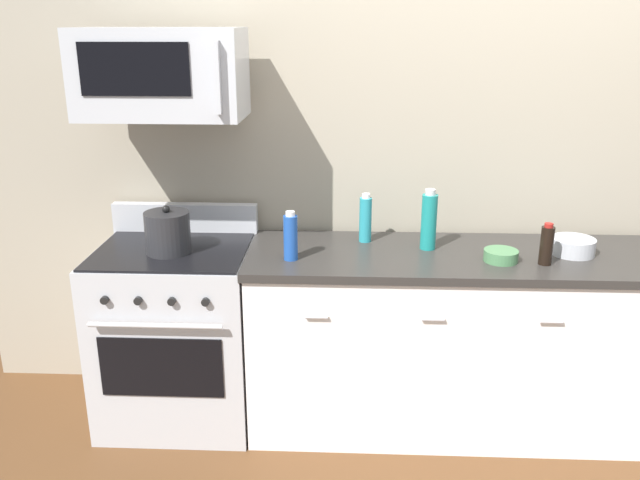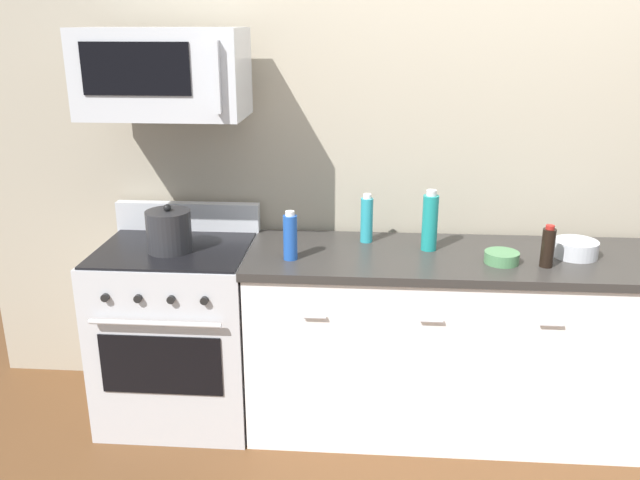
{
  "view_description": "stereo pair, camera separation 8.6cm",
  "coord_description": "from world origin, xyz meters",
  "views": [
    {
      "loc": [
        -0.64,
        -2.98,
        1.98
      ],
      "look_at": [
        -0.77,
        -0.05,
        0.99
      ],
      "focal_mm": 36.84,
      "sensor_mm": 36.0,
      "label": 1
    },
    {
      "loc": [
        -0.55,
        -2.98,
        1.98
      ],
      "look_at": [
        -0.77,
        -0.05,
        0.99
      ],
      "focal_mm": 36.84,
      "sensor_mm": 36.0,
      "label": 2
    }
  ],
  "objects": [
    {
      "name": "back_wall",
      "position": [
        0.0,
        0.41,
        1.35
      ],
      "size": [
        5.34,
        0.1,
        2.7
      ],
      "primitive_type": "cube",
      "color": "#9E937F",
      "rests_on": "ground_plane"
    },
    {
      "name": "bowl_steel_prep",
      "position": [
        0.43,
        0.02,
        0.96
      ],
      "size": [
        0.21,
        0.21,
        0.08
      ],
      "color": "#B2B5BA",
      "rests_on": "countertop_slab"
    },
    {
      "name": "range_oven",
      "position": [
        -1.5,
        0.0,
        0.47
      ],
      "size": [
        0.76,
        0.69,
        1.07
      ],
      "color": "#B7BABF",
      "rests_on": "ground_plane"
    },
    {
      "name": "microwave",
      "position": [
        -1.5,
        0.05,
        1.75
      ],
      "size": [
        0.74,
        0.44,
        0.4
      ],
      "color": "#B7BABF"
    },
    {
      "name": "bottle_soy_sauce_dark",
      "position": [
        0.26,
        -0.13,
        1.01
      ],
      "size": [
        0.06,
        0.06,
        0.2
      ],
      "color": "black",
      "rests_on": "countertop_slab"
    },
    {
      "name": "ground_plane",
      "position": [
        0.0,
        0.0,
        0.0
      ],
      "size": [
        6.41,
        6.41,
        0.0
      ],
      "primitive_type": "plane",
      "color": "brown"
    },
    {
      "name": "bottle_soda_blue",
      "position": [
        -0.91,
        -0.12,
        1.03
      ],
      "size": [
        0.07,
        0.07,
        0.23
      ],
      "color": "#1E4CA5",
      "rests_on": "countertop_slab"
    },
    {
      "name": "bottle_dish_soap",
      "position": [
        -0.56,
        0.17,
        1.04
      ],
      "size": [
        0.06,
        0.06,
        0.25
      ],
      "color": "teal",
      "rests_on": "countertop_slab"
    },
    {
      "name": "counter_unit",
      "position": [
        -0.0,
        -0.0,
        0.46
      ],
      "size": [
        2.25,
        0.66,
        0.92
      ],
      "color": "white",
      "rests_on": "ground_plane"
    },
    {
      "name": "bottle_sparkling_teal",
      "position": [
        -0.25,
        0.07,
        1.06
      ],
      "size": [
        0.08,
        0.08,
        0.3
      ],
      "color": "#197F7A",
      "rests_on": "countertop_slab"
    },
    {
      "name": "stockpot",
      "position": [
        -1.5,
        -0.05,
        1.02
      ],
      "size": [
        0.21,
        0.21,
        0.23
      ],
      "color": "#262628",
      "rests_on": "range_oven"
    },
    {
      "name": "bowl_green_glaze",
      "position": [
        0.07,
        -0.1,
        0.95
      ],
      "size": [
        0.16,
        0.16,
        0.05
      ],
      "color": "#477A4C",
      "rests_on": "countertop_slab"
    }
  ]
}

